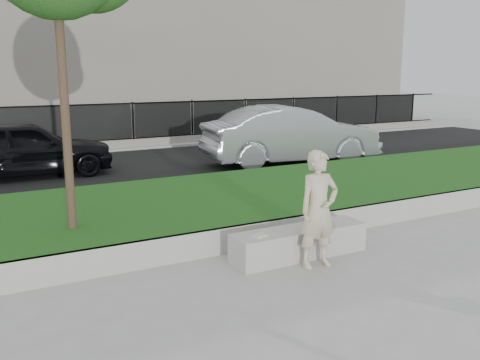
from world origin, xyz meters
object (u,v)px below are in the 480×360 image
stone_bench (299,242)px  book (259,236)px  man (319,209)px  car_silver (291,135)px  car_dark (25,149)px

stone_bench → book: book is taller
stone_bench → man: size_ratio=1.28×
stone_bench → car_silver: (4.23, 6.44, 0.65)m
stone_bench → car_dark: 8.49m
car_silver → car_dark: bearing=85.5°
car_silver → stone_bench: bearing=155.2°
man → car_dark: man is taller
man → car_silver: car_silver is taller
book → car_silver: car_silver is taller
stone_bench → car_dark: car_dark is taller
stone_bench → man: (-0.00, -0.44, 0.60)m
car_dark → car_silver: bearing=-102.3°
car_silver → book: bearing=151.2°
book → car_dark: (-1.98, 8.09, 0.32)m
man → book: man is taller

